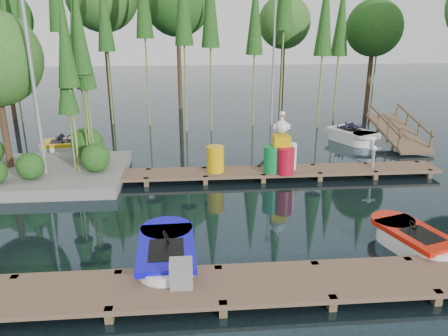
{
  "coord_description": "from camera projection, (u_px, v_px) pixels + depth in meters",
  "views": [
    {
      "loc": [
        -0.58,
        -12.16,
        5.4
      ],
      "look_at": [
        0.5,
        0.5,
        1.1
      ],
      "focal_mm": 35.0,
      "sensor_mm": 36.0,
      "label": 1
    }
  ],
  "objects": [
    {
      "name": "ground_plane",
      "position": [
        209.0,
        208.0,
        13.26
      ],
      "size": [
        90.0,
        90.0,
        0.0
      ],
      "primitive_type": "plane",
      "color": "#1A2B31"
    },
    {
      "name": "near_dock",
      "position": [
        220.0,
        286.0,
        8.93
      ],
      "size": [
        18.0,
        1.5,
        0.5
      ],
      "color": "brown",
      "rests_on": "ground"
    },
    {
      "name": "far_dock",
      "position": [
        233.0,
        173.0,
        15.62
      ],
      "size": [
        15.0,
        1.2,
        0.5
      ],
      "color": "brown",
      "rests_on": "ground"
    },
    {
      "name": "island",
      "position": [
        18.0,
        89.0,
        14.83
      ],
      "size": [
        6.2,
        4.2,
        6.75
      ],
      "color": "slate",
      "rests_on": "ground"
    },
    {
      "name": "tree_screen",
      "position": [
        154.0,
        5.0,
        21.13
      ],
      "size": [
        34.42,
        18.53,
        10.31
      ],
      "color": "#402C1B",
      "rests_on": "ground"
    },
    {
      "name": "lamp_island",
      "position": [
        30.0,
        59.0,
        13.81
      ],
      "size": [
        0.3,
        0.3,
        7.25
      ],
      "color": "gray",
      "rests_on": "ground"
    },
    {
      "name": "lamp_rear",
      "position": [
        274.0,
        44.0,
        22.6
      ],
      "size": [
        0.3,
        0.3,
        7.25
      ],
      "color": "gray",
      "rests_on": "ground"
    },
    {
      "name": "ramp",
      "position": [
        398.0,
        132.0,
        19.93
      ],
      "size": [
        1.5,
        3.94,
        1.49
      ],
      "color": "brown",
      "rests_on": "ground"
    },
    {
      "name": "boat_blue",
      "position": [
        167.0,
        256.0,
        10.0
      ],
      "size": [
        1.36,
        2.85,
        0.95
      ],
      "rotation": [
        0.0,
        0.0,
        0.03
      ],
      "color": "white",
      "rests_on": "ground"
    },
    {
      "name": "boat_red",
      "position": [
        413.0,
        241.0,
        10.79
      ],
      "size": [
        1.78,
        2.65,
        0.82
      ],
      "rotation": [
        0.0,
        0.0,
        0.31
      ],
      "color": "white",
      "rests_on": "ground"
    },
    {
      "name": "boat_yellow_far",
      "position": [
        69.0,
        147.0,
        18.66
      ],
      "size": [
        2.67,
        1.39,
        1.29
      ],
      "rotation": [
        0.0,
        0.0,
        -0.26
      ],
      "color": "white",
      "rests_on": "ground"
    },
    {
      "name": "boat_white_far",
      "position": [
        352.0,
        136.0,
        20.4
      ],
      "size": [
        2.33,
        2.98,
        1.29
      ],
      "rotation": [
        0.0,
        0.0,
        -0.4
      ],
      "color": "white",
      "rests_on": "ground"
    },
    {
      "name": "utility_cabinet",
      "position": [
        181.0,
        273.0,
        8.76
      ],
      "size": [
        0.46,
        0.39,
        0.57
      ],
      "primitive_type": "cube",
      "color": "gray",
      "rests_on": "near_dock"
    },
    {
      "name": "yellow_barrel",
      "position": [
        215.0,
        159.0,
        15.4
      ],
      "size": [
        0.62,
        0.62,
        0.92
      ],
      "primitive_type": "cylinder",
      "color": "gold",
      "rests_on": "far_dock"
    },
    {
      "name": "drum_cluster",
      "position": [
        282.0,
        154.0,
        15.39
      ],
      "size": [
        1.25,
        1.15,
        2.16
      ],
      "color": "#0E7E38",
      "rests_on": "far_dock"
    },
    {
      "name": "seagull_post",
      "position": [
        374.0,
        153.0,
        15.84
      ],
      "size": [
        0.51,
        0.27,
        0.81
      ],
      "color": "gray",
      "rests_on": "far_dock"
    }
  ]
}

